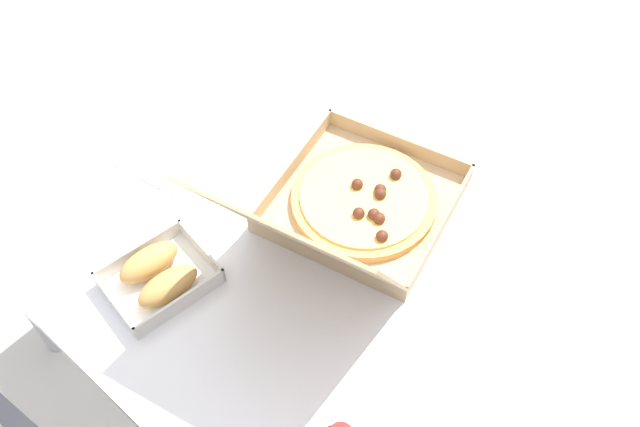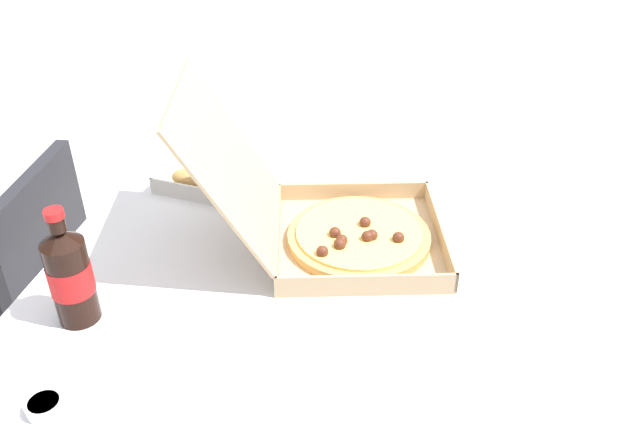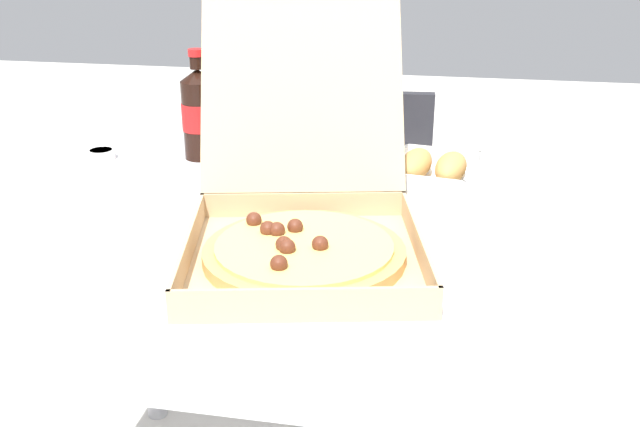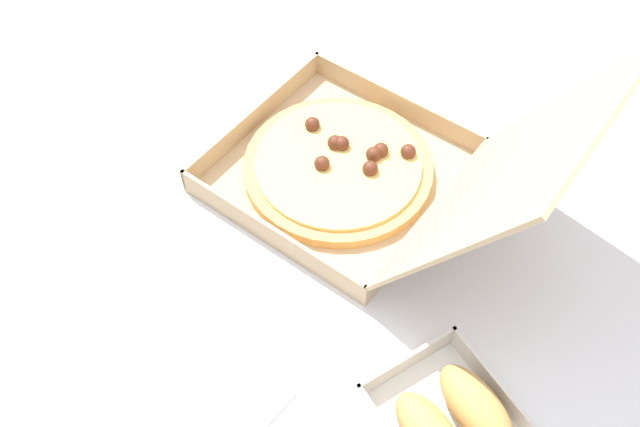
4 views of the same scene
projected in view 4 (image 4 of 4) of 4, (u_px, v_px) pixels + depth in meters
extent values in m
cube|color=white|center=(355.00, 267.00, 0.99)|extent=(1.33, 0.91, 0.03)
cylinder|color=#B7B7BC|center=(420.00, 113.00, 1.69)|extent=(0.05, 0.05, 0.71)
cube|color=tan|center=(338.00, 173.00, 1.07)|extent=(0.40, 0.40, 0.01)
cube|color=tan|center=(255.00, 117.00, 1.11)|extent=(0.33, 0.08, 0.04)
cube|color=tan|center=(397.00, 102.00, 1.13)|extent=(0.08, 0.33, 0.04)
cube|color=tan|center=(269.00, 234.00, 0.97)|extent=(0.08, 0.33, 0.04)
cube|color=tan|center=(431.00, 215.00, 0.99)|extent=(0.33, 0.08, 0.04)
cube|color=tan|center=(510.00, 167.00, 0.83)|extent=(0.37, 0.24, 0.29)
cylinder|color=tan|center=(338.00, 168.00, 1.06)|extent=(0.29, 0.29, 0.02)
cylinder|color=#EAC666|center=(338.00, 163.00, 1.05)|extent=(0.26, 0.26, 0.01)
sphere|color=#562819|center=(342.00, 143.00, 1.06)|extent=(0.02, 0.02, 0.02)
sphere|color=#562819|center=(370.00, 168.00, 1.03)|extent=(0.02, 0.02, 0.02)
sphere|color=#562819|center=(408.00, 152.00, 1.05)|extent=(0.02, 0.02, 0.02)
sphere|color=#562819|center=(335.00, 143.00, 1.06)|extent=(0.02, 0.02, 0.02)
sphere|color=#562819|center=(381.00, 150.00, 1.05)|extent=(0.02, 0.02, 0.02)
sphere|color=#562819|center=(312.00, 124.00, 1.09)|extent=(0.02, 0.02, 0.02)
sphere|color=#562819|center=(322.00, 163.00, 1.04)|extent=(0.02, 0.02, 0.02)
sphere|color=#562819|center=(374.00, 154.00, 1.05)|extent=(0.02, 0.02, 0.02)
cube|color=silver|center=(407.00, 362.00, 0.86)|extent=(0.15, 0.03, 0.03)
cube|color=silver|center=(500.00, 393.00, 0.83)|extent=(0.04, 0.19, 0.03)
ellipsoid|color=tan|center=(476.00, 407.00, 0.81)|extent=(0.07, 0.13, 0.05)
cube|color=white|center=(197.00, 416.00, 0.84)|extent=(0.23, 0.18, 0.00)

